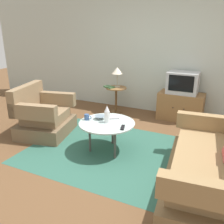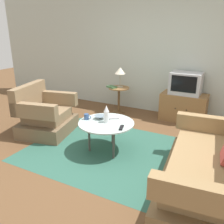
# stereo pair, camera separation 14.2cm
# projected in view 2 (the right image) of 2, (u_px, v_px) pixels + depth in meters

# --- Properties ---
(ground_plane) EXTENTS (16.00, 16.00, 0.00)m
(ground_plane) POSITION_uv_depth(u_px,v_px,m) (108.00, 155.00, 3.61)
(ground_plane) COLOR brown
(back_wall) EXTENTS (9.00, 0.12, 2.70)m
(back_wall) POSITION_uv_depth(u_px,v_px,m) (161.00, 50.00, 5.09)
(back_wall) COLOR #B2BCB2
(back_wall) RESTS_ON ground
(area_rug) EXTENTS (2.37, 1.97, 0.00)m
(area_rug) POSITION_uv_depth(u_px,v_px,m) (106.00, 150.00, 3.76)
(area_rug) COLOR #2D5B4C
(area_rug) RESTS_ON ground
(armchair) EXTENTS (0.98, 1.08, 0.87)m
(armchair) POSITION_uv_depth(u_px,v_px,m) (45.00, 116.00, 4.32)
(armchair) COLOR brown
(armchair) RESTS_ON ground
(couch) EXTENTS (1.06, 1.88, 0.90)m
(couch) POSITION_uv_depth(u_px,v_px,m) (211.00, 170.00, 2.71)
(couch) COLOR brown
(couch) RESTS_ON ground
(coffee_table) EXTENTS (0.84, 0.84, 0.47)m
(coffee_table) POSITION_uv_depth(u_px,v_px,m) (106.00, 125.00, 3.61)
(coffee_table) COLOR #B2C6C1
(coffee_table) RESTS_ON ground
(side_table) EXTENTS (0.46, 0.46, 0.57)m
(side_table) POSITION_uv_depth(u_px,v_px,m) (119.00, 95.00, 5.31)
(side_table) COLOR olive
(side_table) RESTS_ON ground
(tv_stand) EXTENTS (0.89, 0.49, 0.56)m
(tv_stand) POSITION_uv_depth(u_px,v_px,m) (183.00, 107.00, 4.89)
(tv_stand) COLOR olive
(tv_stand) RESTS_ON ground
(television) EXTENTS (0.59, 0.43, 0.43)m
(television) POSITION_uv_depth(u_px,v_px,m) (186.00, 83.00, 4.73)
(television) COLOR #B7B7BC
(television) RESTS_ON tv_stand
(table_lamp) EXTENTS (0.23, 0.23, 0.44)m
(table_lamp) POSITION_uv_depth(u_px,v_px,m) (120.00, 71.00, 5.14)
(table_lamp) COLOR #9E937A
(table_lamp) RESTS_ON side_table
(vase) EXTENTS (0.08, 0.08, 0.27)m
(vase) POSITION_uv_depth(u_px,v_px,m) (106.00, 114.00, 3.56)
(vase) COLOR white
(vase) RESTS_ON coffee_table
(mug) EXTENTS (0.12, 0.07, 0.09)m
(mug) POSITION_uv_depth(u_px,v_px,m) (87.00, 117.00, 3.70)
(mug) COLOR #335184
(mug) RESTS_ON coffee_table
(bowl) EXTENTS (0.17, 0.17, 0.05)m
(bowl) POSITION_uv_depth(u_px,v_px,m) (100.00, 117.00, 3.73)
(bowl) COLOR slate
(bowl) RESTS_ON coffee_table
(tv_remote_dark) EXTENTS (0.09, 0.17, 0.02)m
(tv_remote_dark) POSITION_uv_depth(u_px,v_px,m) (121.00, 128.00, 3.38)
(tv_remote_dark) COLOR black
(tv_remote_dark) RESTS_ON coffee_table
(tv_remote_silver) EXTENTS (0.14, 0.13, 0.02)m
(tv_remote_silver) POSITION_uv_depth(u_px,v_px,m) (114.00, 118.00, 3.73)
(tv_remote_silver) COLOR #B2B2B7
(tv_remote_silver) RESTS_ON coffee_table
(book) EXTENTS (0.26, 0.22, 0.03)m
(book) POSITION_uv_depth(u_px,v_px,m) (112.00, 87.00, 5.23)
(book) COLOR #3D663D
(book) RESTS_ON side_table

